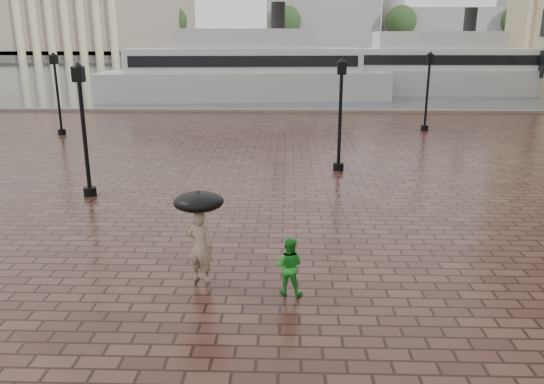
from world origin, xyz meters
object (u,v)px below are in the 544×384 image
Objects in this scene: ferry_near at (244,71)px; street_lamps at (237,103)px; ferry_far at (435,69)px; child_pedestrian at (289,266)px; adult_pedestrian at (200,247)px.

street_lamps is at bearing -91.59° from ferry_near.
street_lamps is 0.87× the size of ferry_far.
street_lamps is 14.97m from child_pedestrian.
ferry_near is 1.04× the size of ferry_far.
ferry_far is at bearing 59.42° from street_lamps.
ferry_far is at bearing 11.16° from ferry_near.
child_pedestrian is 37.64m from ferry_near.
ferry_near is (-1.53, 22.71, 0.15)m from street_lamps.
adult_pedestrian is (0.47, -14.12, -1.49)m from street_lamps.
ferry_near is at bearing 93.86° from street_lamps.
street_lamps is 32.67m from ferry_far.
adult_pedestrian is 45.26m from ferry_far.
ferry_far is (18.15, 5.41, -0.06)m from ferry_near.
child_pedestrian is 45.12m from ferry_far.
ferry_far reaches higher than child_pedestrian.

